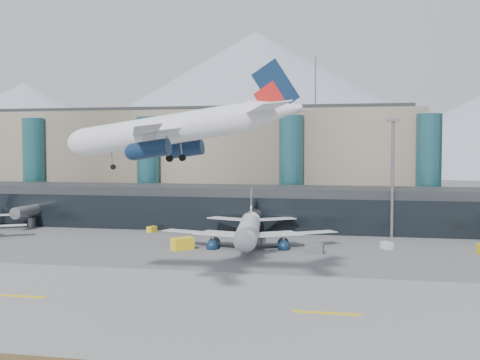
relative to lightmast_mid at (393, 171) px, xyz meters
name	(u,v)px	position (x,y,z in m)	size (l,w,h in m)	color
ground	(197,279)	(-30.00, -48.00, -14.42)	(900.00, 900.00, 0.00)	#515154
runway_strip	(163,304)	(-30.00, -63.00, -14.40)	(400.00, 40.00, 0.04)	slate
runway_markings	(163,304)	(-30.00, -63.00, -14.37)	(128.00, 1.00, 0.02)	gold
concourse	(262,208)	(-30.02, 9.73, -9.45)	(170.00, 27.00, 10.00)	black
terminal_main	(198,161)	(-55.00, 42.00, 1.03)	(130.00, 30.00, 31.00)	gray
teal_towers	(218,168)	(-44.99, 26.01, -0.41)	(116.40, 19.40, 46.00)	#235962
mountain_ridge	(354,113)	(-14.03, 332.00, 31.33)	(910.00, 400.00, 110.00)	gray
lightmast_mid	(393,171)	(0.00, 0.00, 0.00)	(3.00, 1.20, 25.60)	slate
hero_jet	(189,120)	(-27.85, -59.05, 8.47)	(32.69, 33.40, 10.77)	silver
jet_parked_mid	(249,222)	(-28.37, -15.52, -9.94)	(36.38, 36.53, 11.84)	silver
veh_b	(152,229)	(-53.74, -2.25, -13.77)	(2.26, 1.39, 1.30)	yellow
veh_c	(314,248)	(-14.76, -22.93, -13.49)	(3.35, 1.77, 1.86)	#535258
veh_g	(387,245)	(-1.57, -15.21, -13.74)	(2.34, 1.36, 1.36)	silver
veh_h	(182,244)	(-39.64, -24.10, -13.27)	(4.15, 2.19, 2.29)	yellow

